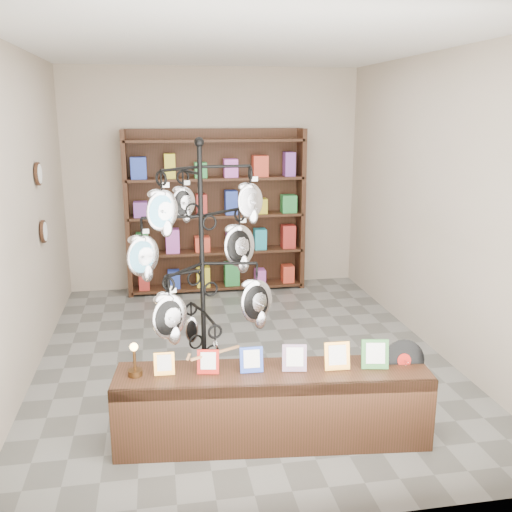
# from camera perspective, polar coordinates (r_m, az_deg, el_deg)

# --- Properties ---
(ground) EXTENTS (5.00, 5.00, 0.00)m
(ground) POSITION_cam_1_polar(r_m,az_deg,el_deg) (5.91, -1.42, -9.89)
(ground) COLOR slate
(ground) RESTS_ON ground
(room_envelope) EXTENTS (5.00, 5.00, 5.00)m
(room_envelope) POSITION_cam_1_polar(r_m,az_deg,el_deg) (5.42, -1.54, 8.25)
(room_envelope) COLOR #B1A18F
(room_envelope) RESTS_ON ground
(display_tree) EXTENTS (1.21, 1.21, 2.24)m
(display_tree) POSITION_cam_1_polar(r_m,az_deg,el_deg) (4.34, -5.41, -0.81)
(display_tree) COLOR black
(display_tree) RESTS_ON ground
(front_shelf) EXTENTS (2.35, 0.71, 0.82)m
(front_shelf) POSITION_cam_1_polar(r_m,az_deg,el_deg) (4.40, 1.68, -14.72)
(front_shelf) COLOR black
(front_shelf) RESTS_ON ground
(back_shelving) EXTENTS (2.42, 0.36, 2.20)m
(back_shelving) POSITION_cam_1_polar(r_m,az_deg,el_deg) (7.80, -4.02, 3.96)
(back_shelving) COLOR black
(back_shelving) RESTS_ON ground
(wall_clocks) EXTENTS (0.03, 0.24, 0.84)m
(wall_clocks) POSITION_cam_1_polar(r_m,az_deg,el_deg) (6.31, -20.71, 4.98)
(wall_clocks) COLOR black
(wall_clocks) RESTS_ON ground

